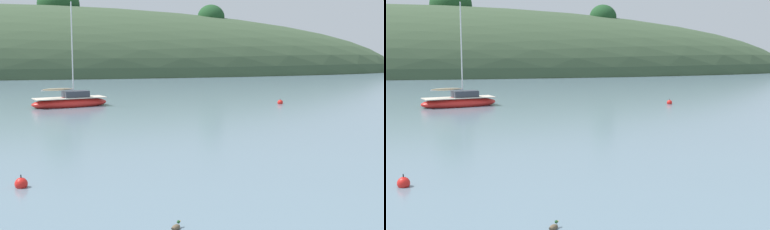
# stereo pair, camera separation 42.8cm
# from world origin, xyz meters

# --- Properties ---
(sailboat_yellow_far) EXTENTS (6.36, 3.97, 8.40)m
(sailboat_yellow_far) POSITION_xyz_m (-7.09, 36.02, 0.38)
(sailboat_yellow_far) COLOR red
(sailboat_yellow_far) RESTS_ON ground
(mooring_buoy_outer) EXTENTS (0.44, 0.44, 0.54)m
(mooring_buoy_outer) POSITION_xyz_m (9.94, 35.18, 0.12)
(mooring_buoy_outer) COLOR red
(mooring_buoy_outer) RESTS_ON ground
(mooring_buoy_inner) EXTENTS (0.44, 0.44, 0.54)m
(mooring_buoy_inner) POSITION_xyz_m (-7.39, 11.03, 0.12)
(mooring_buoy_inner) COLOR red
(mooring_buoy_inner) RESTS_ON ground
(duck_straggler) EXTENTS (0.35, 0.39, 0.24)m
(duck_straggler) POSITION_xyz_m (-2.77, 5.96, 0.05)
(duck_straggler) COLOR brown
(duck_straggler) RESTS_ON ground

